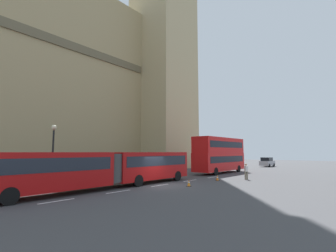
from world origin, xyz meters
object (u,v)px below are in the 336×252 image
(sedan_lead, at_px, (267,162))
(pedestrian_near_cones, at_px, (246,171))
(articulated_bus, at_px, (109,166))
(traffic_cone_middle, at_px, (217,178))
(street_lamp, at_px, (53,150))
(traffic_cone_west, at_px, (189,183))
(double_decker_bus, at_px, (220,154))

(sedan_lead, bearing_deg, pedestrian_near_cones, -166.46)
(sedan_lead, distance_m, pedestrian_near_cones, 26.37)
(articulated_bus, relative_size, sedan_lead, 4.16)
(sedan_lead, bearing_deg, traffic_cone_middle, -171.51)
(street_lamp, distance_m, pedestrian_near_cones, 19.14)
(street_lamp, relative_size, pedestrian_near_cones, 3.12)
(sedan_lead, distance_m, traffic_cone_west, 34.11)
(double_decker_bus, bearing_deg, traffic_cone_west, -162.50)
(traffic_cone_middle, relative_size, pedestrian_near_cones, 0.34)
(traffic_cone_west, relative_size, pedestrian_near_cones, 0.34)
(sedan_lead, xyz_separation_m, pedestrian_near_cones, (-25.63, -6.17, -0.00))
(double_decker_bus, height_order, traffic_cone_west, double_decker_bus)
(sedan_lead, bearing_deg, double_decker_bus, -179.59)
(articulated_bus, xyz_separation_m, traffic_cone_middle, (10.51, -4.09, -1.46))
(articulated_bus, bearing_deg, sedan_lead, 0.21)
(double_decker_bus, bearing_deg, articulated_bus, -179.99)
(sedan_lead, xyz_separation_m, traffic_cone_west, (-33.81, -4.47, -0.63))
(traffic_cone_middle, bearing_deg, pedestrian_near_cones, -34.98)
(articulated_bus, height_order, traffic_cone_west, articulated_bus)
(double_decker_bus, xyz_separation_m, sedan_lead, (20.07, 0.14, -1.80))
(articulated_bus, distance_m, traffic_cone_west, 6.85)
(sedan_lead, bearing_deg, street_lamp, 174.00)
(double_decker_bus, distance_m, street_lamp, 21.86)
(traffic_cone_west, bearing_deg, sedan_lead, 7.54)
(double_decker_bus, height_order, sedan_lead, double_decker_bus)
(traffic_cone_middle, distance_m, street_lamp, 15.89)
(traffic_cone_middle, bearing_deg, sedan_lead, 8.49)
(pedestrian_near_cones, bearing_deg, articulated_bus, 155.58)
(traffic_cone_west, xyz_separation_m, pedestrian_near_cones, (8.17, -1.70, 0.63))
(articulated_bus, relative_size, street_lamp, 3.48)
(articulated_bus, bearing_deg, pedestrian_near_cones, -24.42)
(articulated_bus, bearing_deg, double_decker_bus, 0.01)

